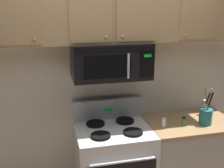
{
  "coord_description": "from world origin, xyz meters",
  "views": [
    {
      "loc": [
        -0.6,
        -2.07,
        2.13
      ],
      "look_at": [
        0.0,
        0.49,
        1.35
      ],
      "focal_mm": 44.81,
      "sensor_mm": 36.0,
      "label": 1
    }
  ],
  "objects_px": {
    "spice_jar": "(184,121)",
    "over_range_microwave": "(111,60)",
    "stove_range": "(113,166)",
    "utensil_crock_teal": "(206,115)",
    "pepper_mill": "(204,107)",
    "salt_shaker": "(164,122)"
  },
  "relations": [
    {
      "from": "salt_shaker",
      "to": "spice_jar",
      "type": "distance_m",
      "value": 0.22
    },
    {
      "from": "over_range_microwave",
      "to": "salt_shaker",
      "type": "distance_m",
      "value": 0.83
    },
    {
      "from": "over_range_microwave",
      "to": "utensil_crock_teal",
      "type": "height_order",
      "value": "over_range_microwave"
    },
    {
      "from": "salt_shaker",
      "to": "utensil_crock_teal",
      "type": "bearing_deg",
      "value": -3.93
    },
    {
      "from": "utensil_crock_teal",
      "to": "spice_jar",
      "type": "bearing_deg",
      "value": 175.17
    },
    {
      "from": "stove_range",
      "to": "utensil_crock_teal",
      "type": "bearing_deg",
      "value": -6.55
    },
    {
      "from": "stove_range",
      "to": "pepper_mill",
      "type": "xyz_separation_m",
      "value": [
        1.08,
        0.13,
        0.52
      ]
    },
    {
      "from": "stove_range",
      "to": "over_range_microwave",
      "type": "distance_m",
      "value": 1.11
    },
    {
      "from": "over_range_microwave",
      "to": "utensil_crock_teal",
      "type": "distance_m",
      "value": 1.14
    },
    {
      "from": "over_range_microwave",
      "to": "spice_jar",
      "type": "height_order",
      "value": "over_range_microwave"
    },
    {
      "from": "utensil_crock_teal",
      "to": "pepper_mill",
      "type": "height_order",
      "value": "utensil_crock_teal"
    },
    {
      "from": "stove_range",
      "to": "salt_shaker",
      "type": "xyz_separation_m",
      "value": [
        0.5,
        -0.08,
        0.48
      ]
    },
    {
      "from": "over_range_microwave",
      "to": "utensil_crock_teal",
      "type": "bearing_deg",
      "value": -13.32
    },
    {
      "from": "spice_jar",
      "to": "salt_shaker",
      "type": "bearing_deg",
      "value": 177.05
    },
    {
      "from": "pepper_mill",
      "to": "salt_shaker",
      "type": "bearing_deg",
      "value": -160.18
    },
    {
      "from": "pepper_mill",
      "to": "spice_jar",
      "type": "relative_size",
      "value": 1.87
    },
    {
      "from": "over_range_microwave",
      "to": "pepper_mill",
      "type": "xyz_separation_m",
      "value": [
        1.08,
        0.01,
        -0.59
      ]
    },
    {
      "from": "stove_range",
      "to": "spice_jar",
      "type": "xyz_separation_m",
      "value": [
        0.72,
        -0.09,
        0.48
      ]
    },
    {
      "from": "pepper_mill",
      "to": "stove_range",
      "type": "bearing_deg",
      "value": -173.19
    },
    {
      "from": "stove_range",
      "to": "over_range_microwave",
      "type": "xyz_separation_m",
      "value": [
        -0.0,
        0.12,
        1.11
      ]
    },
    {
      "from": "spice_jar",
      "to": "over_range_microwave",
      "type": "bearing_deg",
      "value": 164.04
    },
    {
      "from": "over_range_microwave",
      "to": "spice_jar",
      "type": "xyz_separation_m",
      "value": [
        0.72,
        -0.21,
        -0.63
      ]
    }
  ]
}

